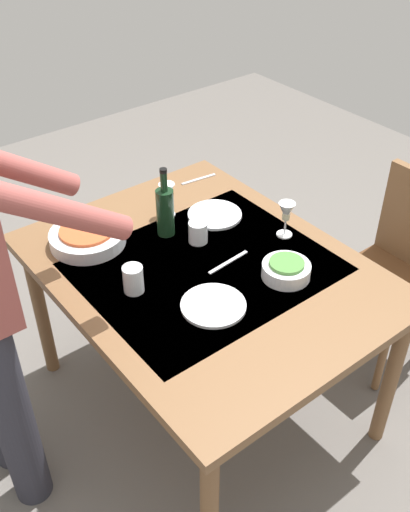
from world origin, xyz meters
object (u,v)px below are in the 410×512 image
wine_glass_right (167,194)px  dinner_plate_near (213,305)px  chair_near (401,260)px  side_bowl_salad (286,269)px  wine_bottle (165,210)px  dining_table (205,282)px  wine_glass_left (286,213)px  serving_bowl_pasta (87,236)px  water_cup_near_right (133,279)px  dinner_plate_far (215,215)px  water_cup_near_left (198,232)px

wine_glass_right → dinner_plate_near: 0.62m
chair_near → wine_glass_right: 1.09m
dinner_plate_near → side_bowl_salad: bearing=-96.2°
wine_bottle → side_bowl_salad: wine_bottle is taller
dining_table → wine_glass_right: (0.38, -0.10, 0.18)m
chair_near → wine_glass_left: 0.67m
wine_bottle → dinner_plate_near: (-0.47, 0.13, -0.10)m
serving_bowl_pasta → wine_bottle: bearing=-115.2°
water_cup_near_right → chair_near: bearing=-104.8°
wine_bottle → dinner_plate_far: size_ratio=1.29×
serving_bowl_pasta → side_bowl_salad: same height
serving_bowl_pasta → dinner_plate_near: serving_bowl_pasta is taller
wine_glass_left → serving_bowl_pasta: bearing=56.0°
dining_table → serving_bowl_pasta: (0.41, 0.27, 0.11)m
wine_glass_left → water_cup_near_left: (0.18, 0.30, -0.06)m
dining_table → dinner_plate_near: 0.24m
water_cup_near_left → side_bowl_salad: 0.40m
dinner_plate_near → dining_table: bearing=-30.8°
water_cup_near_left → dinner_plate_near: 0.40m
wine_bottle → wine_glass_left: wine_bottle is taller
side_bowl_salad → wine_glass_left: bearing=-43.2°
dining_table → side_bowl_salad: (-0.23, -0.20, 0.11)m
wine_glass_right → water_cup_near_right: wine_glass_right is taller
side_bowl_salad → dinner_plate_far: 0.48m
chair_near → water_cup_near_left: (0.42, 0.83, 0.28)m
water_cup_near_right → dinner_plate_far: bearing=-69.2°
wine_glass_right → dinner_plate_near: (-0.58, 0.21, -0.10)m
water_cup_near_right → dinner_plate_far: size_ratio=0.45×
wine_glass_right → dinner_plate_near: bearing=159.7°
serving_bowl_pasta → water_cup_near_left: bearing=-126.4°
wine_bottle → dinner_plate_far: (-0.02, -0.24, -0.10)m
water_cup_near_right → dining_table: bearing=-99.3°
wine_glass_right → serving_bowl_pasta: 0.38m
water_cup_near_right → serving_bowl_pasta: size_ratio=0.35×
water_cup_near_left → side_bowl_salad: water_cup_near_left is taller
water_cup_near_left → serving_bowl_pasta: 0.44m
dinner_plate_near → wine_glass_right: bearing=-20.3°
chair_near → dinner_plate_near: size_ratio=3.96×
wine_bottle → water_cup_near_right: wine_bottle is taller
chair_near → water_cup_near_left: size_ratio=10.33×
dining_table → water_cup_near_right: (0.05, 0.29, 0.13)m
wine_glass_left → water_cup_near_right: bearing=83.0°
dining_table → side_bowl_salad: 0.32m
wine_glass_left → side_bowl_salad: (-0.20, 0.18, -0.07)m
dinner_plate_near → dinner_plate_far: (0.45, -0.37, 0.00)m
dining_table → chair_near: bearing=-106.5°
wine_glass_left → serving_bowl_pasta: size_ratio=0.50×
dining_table → water_cup_near_left: size_ratio=15.32×
dinner_plate_far → wine_bottle: bearing=84.7°
water_cup_near_left → dinner_plate_near: size_ratio=0.38×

